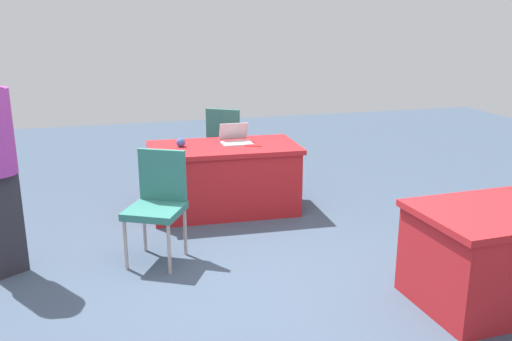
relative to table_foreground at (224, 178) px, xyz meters
The scene contains 8 objects.
ground_plane 1.81m from the table_foreground, 84.16° to the left, with size 14.40×14.40×0.00m, color #3D4C60.
table_foreground is the anchor object (origin of this frame).
table_mid_left 2.93m from the table_foreground, 122.59° to the left, with size 1.44×0.89×0.72m.
chair_near_front 1.34m from the table_foreground, 52.87° to the left, with size 0.60×0.60×0.94m.
chair_aisle 0.99m from the table_foreground, 104.63° to the right, with size 0.61×0.61×0.97m.
laptop_silver 0.43m from the table_foreground, 156.86° to the right, with size 0.32×0.29×0.21m.
yarn_ball 0.60m from the table_foreground, ahead, with size 0.09×0.09×0.09m, color #3F5999.
scissors_red 0.48m from the table_foreground, 157.65° to the left, with size 0.18×0.04×0.01m, color red.
Camera 1 is at (1.00, 3.71, 2.01)m, focal length 38.13 mm.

